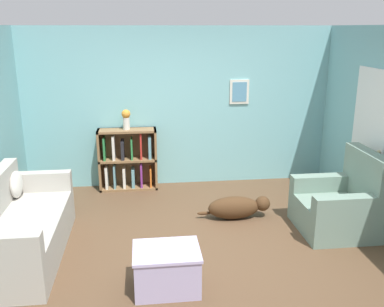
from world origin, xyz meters
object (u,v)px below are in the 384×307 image
at_px(bookshelf, 128,160).
at_px(coffee_table, 167,268).
at_px(recliner_chair, 342,205).
at_px(dog, 237,207).
at_px(vase, 126,118).
at_px(couch, 18,230).

bearing_deg(bookshelf, coffee_table, -81.26).
height_order(recliner_chair, dog, recliner_chair).
bearing_deg(bookshelf, vase, -78.66).
distance_m(bookshelf, vase, 0.70).
distance_m(coffee_table, vase, 3.10).
bearing_deg(bookshelf, recliner_chair, -33.94).
distance_m(recliner_chair, coffee_table, 2.57).
bearing_deg(dog, coffee_table, -124.55).
distance_m(couch, recliner_chair, 4.00).
bearing_deg(coffee_table, couch, 152.72).
height_order(couch, vase, vase).
bearing_deg(vase, coffee_table, -81.27).
height_order(recliner_chair, vase, vase).
bearing_deg(dog, bookshelf, 138.11).
relative_size(couch, recliner_chair, 1.86).
xyz_separation_m(dog, vase, (-1.52, 1.35, 1.02)).
height_order(bookshelf, vase, vase).
height_order(couch, recliner_chair, recliner_chair).
height_order(couch, bookshelf, bookshelf).
bearing_deg(recliner_chair, coffee_table, -155.83).
bearing_deg(dog, recliner_chair, -21.97).
height_order(bookshelf, recliner_chair, recliner_chair).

